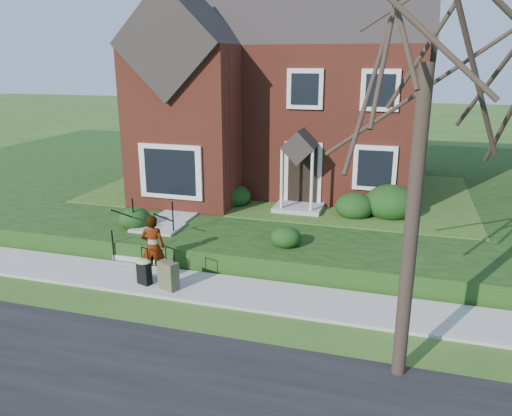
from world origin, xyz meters
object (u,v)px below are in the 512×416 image
at_px(tree_verge, 431,26).
at_px(front_steps, 151,238).
at_px(suitcase_black, 144,270).
at_px(suitcase_olive, 168,275).
at_px(woman, 153,247).

bearing_deg(tree_verge, front_steps, 150.48).
bearing_deg(front_steps, tree_verge, -29.52).
bearing_deg(front_steps, suitcase_black, -66.21).
bearing_deg(suitcase_olive, suitcase_black, -164.63).
xyz_separation_m(woman, suitcase_olive, (0.67, -0.54, -0.48)).
bearing_deg(woman, suitcase_black, 70.57).
xyz_separation_m(front_steps, suitcase_black, (0.94, -2.13, -0.02)).
distance_m(suitcase_black, suitcase_olive, 0.72).
bearing_deg(suitcase_black, tree_verge, 1.28).
xyz_separation_m(front_steps, woman, (0.99, -1.68, 0.45)).
bearing_deg(woman, front_steps, -73.03).
height_order(suitcase_olive, tree_verge, tree_verge).
bearing_deg(suitcase_olive, front_steps, 149.03).
distance_m(woman, suitcase_olive, 0.98).
distance_m(front_steps, woman, 2.00).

